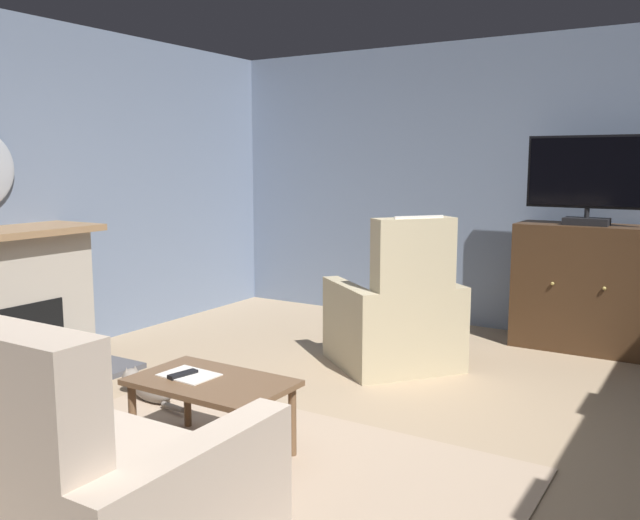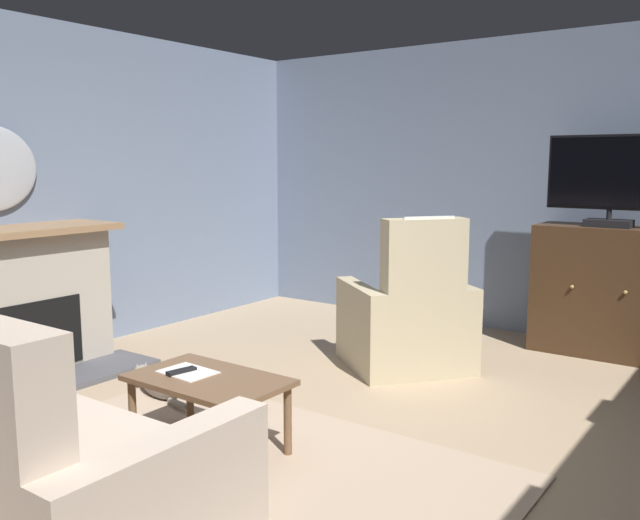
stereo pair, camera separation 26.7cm
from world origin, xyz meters
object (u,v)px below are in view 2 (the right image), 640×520
at_px(fireplace, 17,305).
at_px(tv_remote, 181,371).
at_px(cat, 157,384).
at_px(coffee_table, 208,387).
at_px(television, 611,178).
at_px(folded_newspaper, 188,372).
at_px(tv_cabinet, 605,294).
at_px(armchair_by_fireplace, 408,321).

height_order(fireplace, tv_remote, fireplace).
distance_m(fireplace, cat, 1.32).
relative_size(fireplace, coffee_table, 1.79).
xyz_separation_m(television, coffee_table, (-1.29, -3.21, -1.08)).
height_order(coffee_table, folded_newspaper, folded_newspaper).
bearing_deg(coffee_table, tv_cabinet, 68.40).
relative_size(tv_cabinet, cat, 1.56).
xyz_separation_m(fireplace, tv_cabinet, (3.43, 3.11, -0.02)).
xyz_separation_m(tv_remote, armchair_by_fireplace, (0.33, 2.02, -0.07)).
bearing_deg(tv_cabinet, television, -90.00).
height_order(tv_cabinet, folded_newspaper, tv_cabinet).
bearing_deg(folded_newspaper, armchair_by_fireplace, 84.66).
bearing_deg(coffee_table, cat, 154.98).
bearing_deg(tv_cabinet, fireplace, -137.78).
bearing_deg(tv_cabinet, armchair_by_fireplace, -131.69).
bearing_deg(tv_cabinet, coffee_table, -111.60).
bearing_deg(fireplace, folded_newspaper, -4.66).
height_order(tv_cabinet, coffee_table, tv_cabinet).
xyz_separation_m(folded_newspaper, cat, (-0.77, 0.44, -0.34)).
bearing_deg(tv_cabinet, folded_newspaper, -113.82).
relative_size(coffee_table, tv_remote, 5.08).
bearing_deg(folded_newspaper, coffee_table, 5.68).
relative_size(tv_cabinet, tv_remote, 6.54).
bearing_deg(television, coffee_table, -111.93).
xyz_separation_m(tv_remote, cat, (-0.76, 0.47, -0.35)).
distance_m(tv_cabinet, coffee_table, 3.52).
height_order(fireplace, cat, fireplace).
xyz_separation_m(fireplace, folded_newspaper, (1.98, -0.16, -0.10)).
height_order(fireplace, coffee_table, fireplace).
relative_size(fireplace, tv_remote, 9.12).
distance_m(fireplace, tv_remote, 1.98).
bearing_deg(armchair_by_fireplace, fireplace, -141.32).
distance_m(fireplace, coffee_table, 2.15).
distance_m(television, tv_remote, 3.70).
bearing_deg(fireplace, tv_cabinet, 42.22).
bearing_deg(tv_remote, folded_newspaper, -20.49).
bearing_deg(folded_newspaper, cat, 153.93).
distance_m(tv_cabinet, tv_remote, 3.61).
bearing_deg(cat, armchair_by_fireplace, 55.20).
bearing_deg(folded_newspaper, fireplace, 178.77).
height_order(television, tv_remote, television).
distance_m(television, folded_newspaper, 3.67).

